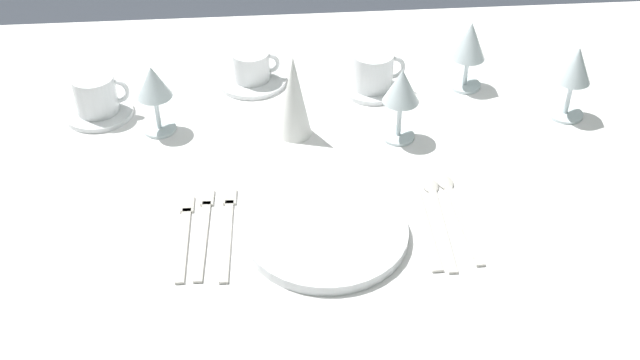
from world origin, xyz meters
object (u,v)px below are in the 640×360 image
at_px(coffee_cup_right, 252,65).
at_px(napkin_folded, 294,96).
at_px(dinner_plate, 326,232).
at_px(wine_glass_right, 401,90).
at_px(fork_outer, 228,229).
at_px(dinner_knife, 424,222).
at_px(coffee_cup_left, 374,70).
at_px(wine_glass_centre, 153,86).
at_px(coffee_cup_far, 96,94).
at_px(wine_glass_left, 575,69).
at_px(spoon_soup, 437,211).
at_px(fork_salad, 185,233).
at_px(fork_inner, 204,229).
at_px(spoon_dessert, 456,207).
at_px(wine_glass_far, 470,44).

xyz_separation_m(coffee_cup_right, napkin_folded, (0.08, -0.19, 0.04)).
height_order(dinner_plate, wine_glass_right, wine_glass_right).
xyz_separation_m(fork_outer, dinner_knife, (0.32, -0.01, -0.00)).
height_order(coffee_cup_left, napkin_folded, napkin_folded).
relative_size(wine_glass_centre, napkin_folded, 0.83).
distance_m(coffee_cup_far, wine_glass_centre, 0.14).
relative_size(wine_glass_left, wine_glass_right, 1.02).
distance_m(dinner_knife, coffee_cup_left, 0.42).
distance_m(dinner_plate, wine_glass_centre, 0.44).
height_order(dinner_knife, wine_glass_centre, wine_glass_centre).
relative_size(fork_outer, coffee_cup_far, 2.10).
distance_m(wine_glass_right, napkin_folded, 0.20).
distance_m(spoon_soup, wine_glass_centre, 0.56).
xyz_separation_m(fork_salad, dinner_knife, (0.39, -0.00, 0.00)).
height_order(fork_inner, wine_glass_right, wine_glass_right).
height_order(dinner_plate, fork_outer, dinner_plate).
relative_size(spoon_dessert, wine_glass_centre, 1.66).
relative_size(fork_salad, wine_glass_right, 1.40).
height_order(spoon_soup, wine_glass_left, wine_glass_left).
xyz_separation_m(coffee_cup_far, wine_glass_far, (0.73, 0.05, 0.05)).
height_order(wine_glass_left, napkin_folded, napkin_folded).
bearing_deg(dinner_plate, wine_glass_centre, 131.75).
height_order(spoon_soup, wine_glass_centre, wine_glass_centre).
distance_m(spoon_soup, wine_glass_far, 0.42).
bearing_deg(fork_outer, coffee_cup_right, 84.00).
relative_size(spoon_dessert, coffee_cup_right, 2.34).
relative_size(coffee_cup_left, napkin_folded, 0.65).
bearing_deg(dinner_knife, napkin_folded, 125.67).
xyz_separation_m(fork_outer, spoon_soup, (0.35, 0.01, -0.00)).
height_order(coffee_cup_far, wine_glass_right, wine_glass_right).
height_order(fork_inner, dinner_knife, same).
xyz_separation_m(spoon_soup, coffee_cup_far, (-0.60, 0.34, 0.04)).
relative_size(dinner_knife, wine_glass_right, 1.65).
xyz_separation_m(fork_salad, wine_glass_centre, (-0.06, 0.30, 0.09)).
xyz_separation_m(dinner_plate, wine_glass_centre, (-0.29, 0.32, 0.09)).
height_order(spoon_dessert, coffee_cup_left, coffee_cup_left).
bearing_deg(wine_glass_right, wine_glass_centre, 172.25).
bearing_deg(fork_outer, wine_glass_left, 23.33).
xyz_separation_m(dinner_plate, dinner_knife, (0.16, 0.02, -0.01)).
bearing_deg(dinner_plate, dinner_knife, 6.43).
relative_size(coffee_cup_far, wine_glass_far, 0.74).
height_order(fork_salad, coffee_cup_far, coffee_cup_far).
bearing_deg(fork_inner, wine_glass_far, 37.62).
bearing_deg(spoon_soup, fork_outer, -177.58).
xyz_separation_m(fork_outer, coffee_cup_right, (0.05, 0.45, 0.04)).
distance_m(spoon_dessert, napkin_folded, 0.36).
bearing_deg(spoon_soup, napkin_folded, 132.03).
xyz_separation_m(spoon_soup, wine_glass_left, (0.31, 0.27, 0.10)).
distance_m(fork_salad, spoon_dessert, 0.45).
xyz_separation_m(fork_salad, coffee_cup_left, (0.36, 0.41, 0.04)).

